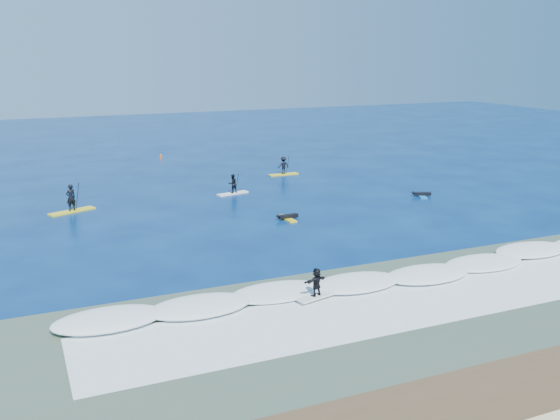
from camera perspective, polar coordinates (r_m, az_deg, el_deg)
name	(u,v)px	position (r m, az deg, el deg)	size (l,w,h in m)	color
ground	(318,228)	(41.31, 3.49, -1.64)	(160.00, 160.00, 0.00)	#041D4B
shallow_water	(454,305)	(30.20, 15.66, -8.35)	(90.00, 13.00, 0.01)	#3E5544
breaking_wave	(405,277)	(33.15, 11.33, -6.02)	(40.00, 6.00, 0.30)	white
whitewater	(441,297)	(30.92, 14.50, -7.74)	(34.00, 5.00, 0.02)	silver
sup_paddler_left	(71,202)	(47.59, -18.54, 0.70)	(3.45, 2.08, 2.37)	yellow
sup_paddler_center	(233,186)	(50.95, -4.35, 2.25)	(2.76, 1.22, 1.88)	white
sup_paddler_right	(283,167)	(58.68, 0.32, 3.98)	(2.84, 0.73, 1.99)	yellow
prone_paddler_near	(287,217)	(43.29, 0.66, -0.67)	(1.64, 2.09, 0.43)	yellow
prone_paddler_far	(421,195)	(51.34, 12.80, 1.38)	(1.52, 2.02, 0.41)	#186FB8
wave_surfer	(316,284)	(29.35, 3.35, -6.77)	(2.08, 1.02, 1.45)	silver
marker_buoy	(161,157)	(68.56, -10.84, 4.81)	(0.26, 0.26, 0.61)	#E35514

